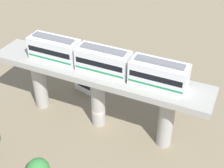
{
  "coord_description": "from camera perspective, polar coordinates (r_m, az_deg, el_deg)",
  "views": [
    {
      "loc": [
        -28.8,
        -15.27,
        29.86
      ],
      "look_at": [
        2.5,
        -0.9,
        5.26
      ],
      "focal_mm": 50.12,
      "sensor_mm": 36.0,
      "label": 1
    }
  ],
  "objects": [
    {
      "name": "ground_plane",
      "position": [
        44.2,
        -2.43,
        -7.0
      ],
      "size": [
        120.0,
        120.0,
        0.0
      ],
      "primitive_type": "plane",
      "color": "#84755B"
    },
    {
      "name": "viaduct",
      "position": [
        40.08,
        -2.66,
        -0.09
      ],
      "size": [
        5.2,
        28.85,
        8.77
      ],
      "color": "#A8A59E",
      "rests_on": "ground"
    },
    {
      "name": "train",
      "position": [
        37.66,
        -1.59,
        4.24
      ],
      "size": [
        2.64,
        20.5,
        3.24
      ],
      "color": "white",
      "rests_on": "viaduct"
    },
    {
      "name": "parked_car_yellow",
      "position": [
        54.86,
        -3.36,
        3.41
      ],
      "size": [
        2.26,
        4.37,
        1.76
      ],
      "rotation": [
        0.0,
        0.0,
        0.11
      ],
      "color": "yellow",
      "rests_on": "ground"
    },
    {
      "name": "parked_car_white",
      "position": [
        49.64,
        -4.41,
        -0.5
      ],
      "size": [
        2.67,
        4.49,
        1.76
      ],
      "rotation": [
        0.0,
        0.0,
        -0.22
      ],
      "color": "white",
      "rests_on": "ground"
    },
    {
      "name": "parked_car_orange",
      "position": [
        52.4,
        6.8,
        1.5
      ],
      "size": [
        2.57,
        4.47,
        1.76
      ],
      "rotation": [
        0.0,
        0.0,
        -0.19
      ],
      "color": "orange",
      "rests_on": "ground"
    }
  ]
}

